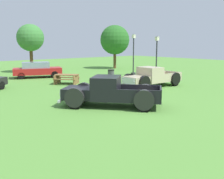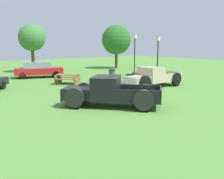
{
  "view_description": "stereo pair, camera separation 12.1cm",
  "coord_description": "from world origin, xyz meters",
  "px_view_note": "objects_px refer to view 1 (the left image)",
  "views": [
    {
      "loc": [
        -9.19,
        -9.86,
        3.29
      ],
      "look_at": [
        -0.6,
        0.49,
        0.9
      ],
      "focal_mm": 42.22,
      "sensor_mm": 36.0,
      "label": 1
    },
    {
      "loc": [
        -9.1,
        -9.94,
        3.29
      ],
      "look_at": [
        -0.6,
        0.49,
        0.9
      ],
      "focal_mm": 42.22,
      "sensor_mm": 36.0,
      "label": 2
    }
  ],
  "objects_px": {
    "trash_can": "(111,75)",
    "oak_tree_west": "(115,40)",
    "lamp_post_near": "(157,56)",
    "lamp_post_far": "(133,54)",
    "sedan_distant_b": "(37,69)",
    "oak_tree_center": "(30,38)",
    "pickup_truck_foreground": "(105,92)",
    "picnic_table": "(67,78)",
    "pickup_truck_behind_left": "(149,78)"
  },
  "relations": [
    {
      "from": "pickup_truck_foreground",
      "to": "oak_tree_west",
      "type": "relative_size",
      "value": 0.92
    },
    {
      "from": "lamp_post_near",
      "to": "oak_tree_center",
      "type": "xyz_separation_m",
      "value": [
        -6.66,
        12.59,
        1.77
      ]
    },
    {
      "from": "pickup_truck_behind_left",
      "to": "lamp_post_near",
      "type": "bearing_deg",
      "value": 35.11
    },
    {
      "from": "lamp_post_far",
      "to": "pickup_truck_foreground",
      "type": "bearing_deg",
      "value": -140.3
    },
    {
      "from": "lamp_post_near",
      "to": "trash_can",
      "type": "bearing_deg",
      "value": 153.54
    },
    {
      "from": "picnic_table",
      "to": "trash_can",
      "type": "bearing_deg",
      "value": -8.04
    },
    {
      "from": "oak_tree_west",
      "to": "lamp_post_far",
      "type": "bearing_deg",
      "value": -115.17
    },
    {
      "from": "pickup_truck_foreground",
      "to": "pickup_truck_behind_left",
      "type": "distance_m",
      "value": 6.79
    },
    {
      "from": "sedan_distant_b",
      "to": "picnic_table",
      "type": "bearing_deg",
      "value": -88.42
    },
    {
      "from": "lamp_post_near",
      "to": "lamp_post_far",
      "type": "relative_size",
      "value": 0.94
    },
    {
      "from": "sedan_distant_b",
      "to": "oak_tree_center",
      "type": "height_order",
      "value": "oak_tree_center"
    },
    {
      "from": "sedan_distant_b",
      "to": "oak_tree_center",
      "type": "bearing_deg",
      "value": 72.5
    },
    {
      "from": "sedan_distant_b",
      "to": "picnic_table",
      "type": "relative_size",
      "value": 2.06
    },
    {
      "from": "picnic_table",
      "to": "oak_tree_west",
      "type": "height_order",
      "value": "oak_tree_west"
    },
    {
      "from": "pickup_truck_foreground",
      "to": "sedan_distant_b",
      "type": "relative_size",
      "value": 1.06
    },
    {
      "from": "trash_can",
      "to": "lamp_post_near",
      "type": "bearing_deg",
      "value": -26.46
    },
    {
      "from": "lamp_post_far",
      "to": "trash_can",
      "type": "bearing_deg",
      "value": -160.1
    },
    {
      "from": "trash_can",
      "to": "oak_tree_center",
      "type": "distance_m",
      "value": 11.54
    },
    {
      "from": "pickup_truck_behind_left",
      "to": "oak_tree_center",
      "type": "distance_m",
      "value": 15.97
    },
    {
      "from": "pickup_truck_behind_left",
      "to": "oak_tree_west",
      "type": "relative_size",
      "value": 0.91
    },
    {
      "from": "trash_can",
      "to": "oak_tree_west",
      "type": "bearing_deg",
      "value": 47.99
    },
    {
      "from": "lamp_post_near",
      "to": "picnic_table",
      "type": "relative_size",
      "value": 1.68
    },
    {
      "from": "picnic_table",
      "to": "oak_tree_west",
      "type": "bearing_deg",
      "value": 33.38
    },
    {
      "from": "lamp_post_far",
      "to": "lamp_post_near",
      "type": "bearing_deg",
      "value": -96.86
    },
    {
      "from": "pickup_truck_behind_left",
      "to": "trash_can",
      "type": "xyz_separation_m",
      "value": [
        0.21,
        4.77,
        -0.24
      ]
    },
    {
      "from": "lamp_post_near",
      "to": "lamp_post_far",
      "type": "distance_m",
      "value": 3.49
    },
    {
      "from": "pickup_truck_foreground",
      "to": "oak_tree_center",
      "type": "relative_size",
      "value": 0.95
    },
    {
      "from": "trash_can",
      "to": "oak_tree_west",
      "type": "relative_size",
      "value": 0.17
    },
    {
      "from": "pickup_truck_foreground",
      "to": "oak_tree_west",
      "type": "distance_m",
      "value": 21.08
    },
    {
      "from": "pickup_truck_foreground",
      "to": "picnic_table",
      "type": "bearing_deg",
      "value": 73.84
    },
    {
      "from": "lamp_post_near",
      "to": "oak_tree_west",
      "type": "xyz_separation_m",
      "value": [
        3.55,
        10.13,
        1.6
      ]
    },
    {
      "from": "oak_tree_west",
      "to": "sedan_distant_b",
      "type": "bearing_deg",
      "value": -168.82
    },
    {
      "from": "pickup_truck_behind_left",
      "to": "oak_tree_center",
      "type": "xyz_separation_m",
      "value": [
        -2.6,
        15.45,
        3.1
      ]
    },
    {
      "from": "pickup_truck_foreground",
      "to": "trash_can",
      "type": "xyz_separation_m",
      "value": [
        6.48,
        7.38,
        -0.27
      ]
    },
    {
      "from": "pickup_truck_foreground",
      "to": "oak_tree_center",
      "type": "distance_m",
      "value": 18.68
    },
    {
      "from": "oak_tree_center",
      "to": "sedan_distant_b",
      "type": "bearing_deg",
      "value": -107.5
    },
    {
      "from": "pickup_truck_behind_left",
      "to": "lamp_post_far",
      "type": "relative_size",
      "value": 1.2
    },
    {
      "from": "lamp_post_far",
      "to": "trash_can",
      "type": "xyz_separation_m",
      "value": [
        -4.26,
        -1.54,
        -1.72
      ]
    },
    {
      "from": "pickup_truck_foreground",
      "to": "lamp_post_far",
      "type": "bearing_deg",
      "value": 39.7
    },
    {
      "from": "picnic_table",
      "to": "oak_tree_west",
      "type": "relative_size",
      "value": 0.42
    },
    {
      "from": "lamp_post_near",
      "to": "lamp_post_far",
      "type": "bearing_deg",
      "value": 83.14
    },
    {
      "from": "oak_tree_west",
      "to": "oak_tree_center",
      "type": "relative_size",
      "value": 1.04
    },
    {
      "from": "sedan_distant_b",
      "to": "trash_can",
      "type": "height_order",
      "value": "sedan_distant_b"
    },
    {
      "from": "pickup_truck_foreground",
      "to": "lamp_post_near",
      "type": "bearing_deg",
      "value": 27.87
    },
    {
      "from": "sedan_distant_b",
      "to": "lamp_post_far",
      "type": "relative_size",
      "value": 1.15
    },
    {
      "from": "oak_tree_west",
      "to": "pickup_truck_behind_left",
      "type": "bearing_deg",
      "value": -120.38
    },
    {
      "from": "pickup_truck_behind_left",
      "to": "lamp_post_far",
      "type": "height_order",
      "value": "lamp_post_far"
    },
    {
      "from": "oak_tree_center",
      "to": "pickup_truck_foreground",
      "type": "bearing_deg",
      "value": -101.49
    },
    {
      "from": "trash_can",
      "to": "sedan_distant_b",
      "type": "bearing_deg",
      "value": 126.23
    },
    {
      "from": "pickup_truck_behind_left",
      "to": "sedan_distant_b",
      "type": "xyz_separation_m",
      "value": [
        -4.11,
        10.67,
        0.06
      ]
    }
  ]
}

